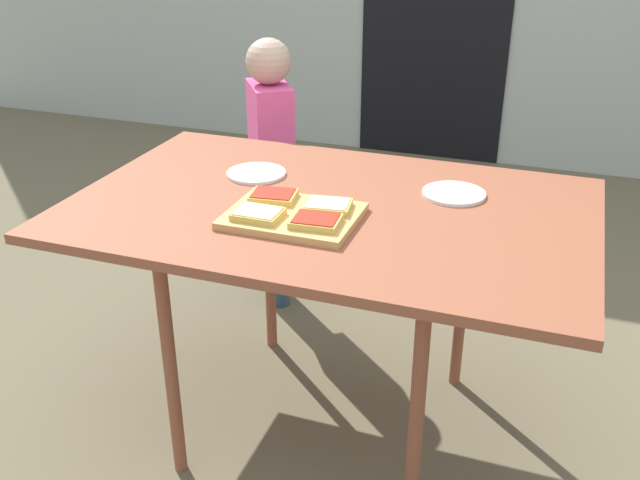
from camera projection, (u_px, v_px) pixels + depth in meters
name	position (u px, v px, depth m)	size (l,w,h in m)	color
ground_plane	(329.00, 421.00, 2.34)	(16.00, 16.00, 0.00)	brown
dining_table	(330.00, 222.00, 2.02)	(1.44, 0.92, 0.77)	brown
cutting_board	(293.00, 216.00, 1.91)	(0.34, 0.26, 0.02)	tan
pizza_slice_near_left	(258.00, 214.00, 1.87)	(0.12, 0.10, 0.02)	#D7B550
pizza_slice_near_right	(316.00, 221.00, 1.83)	(0.13, 0.11, 0.02)	#D7B550
pizza_slice_far_left	(273.00, 196.00, 1.98)	(0.13, 0.11, 0.02)	#D7B550
pizza_slice_far_right	(328.00, 206.00, 1.92)	(0.13, 0.11, 0.02)	#D7B550
plate_white_right	(454.00, 194.00, 2.06)	(0.18, 0.18, 0.01)	white
plate_white_left	(256.00, 173.00, 2.21)	(0.18, 0.18, 0.01)	white
child_left	(271.00, 158.00, 2.80)	(0.25, 0.28, 1.07)	#2F4762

